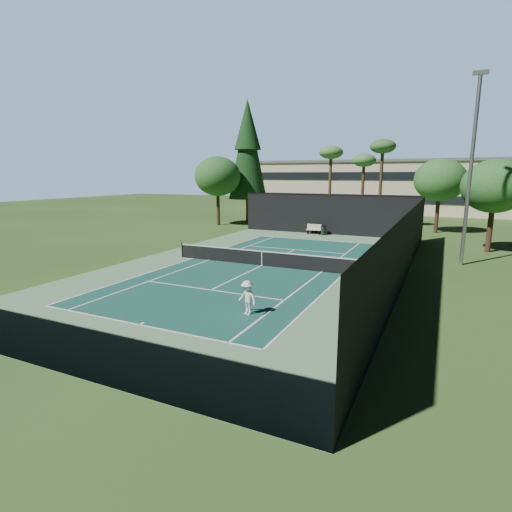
{
  "coord_description": "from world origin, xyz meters",
  "views": [
    {
      "loc": [
        10.75,
        -23.57,
        5.92
      ],
      "look_at": [
        1.0,
        -3.0,
        1.3
      ],
      "focal_mm": 28.0,
      "sensor_mm": 36.0,
      "label": 1
    }
  ],
  "objects_px": {
    "tennis_ball_c": "(301,259)",
    "tennis_ball_d": "(216,250)",
    "player": "(247,298)",
    "park_bench": "(314,229)",
    "tennis_ball_b": "(252,255)",
    "trash_bin": "(323,230)",
    "tennis_net": "(262,258)",
    "tennis_ball_a": "(98,300)"
  },
  "relations": [
    {
      "from": "tennis_net",
      "to": "trash_bin",
      "type": "height_order",
      "value": "tennis_net"
    },
    {
      "from": "player",
      "to": "park_bench",
      "type": "relative_size",
      "value": 1.01
    },
    {
      "from": "tennis_net",
      "to": "tennis_ball_c",
      "type": "distance_m",
      "value": 3.51
    },
    {
      "from": "tennis_net",
      "to": "tennis_ball_a",
      "type": "xyz_separation_m",
      "value": [
        -4.01,
        -10.2,
        -0.53
      ]
    },
    {
      "from": "tennis_ball_b",
      "to": "tennis_ball_d",
      "type": "distance_m",
      "value": 3.65
    },
    {
      "from": "tennis_net",
      "to": "tennis_ball_a",
      "type": "relative_size",
      "value": 220.35
    },
    {
      "from": "tennis_ball_c",
      "to": "trash_bin",
      "type": "bearing_deg",
      "value": 98.75
    },
    {
      "from": "tennis_ball_c",
      "to": "player",
      "type": "bearing_deg",
      "value": -82.1
    },
    {
      "from": "park_bench",
      "to": "tennis_ball_c",
      "type": "bearing_deg",
      "value": -76.7
    },
    {
      "from": "tennis_ball_d",
      "to": "park_bench",
      "type": "bearing_deg",
      "value": 69.88
    },
    {
      "from": "tennis_ball_a",
      "to": "player",
      "type": "bearing_deg",
      "value": 10.06
    },
    {
      "from": "tennis_ball_a",
      "to": "park_bench",
      "type": "distance_m",
      "value": 25.84
    },
    {
      "from": "tennis_ball_b",
      "to": "tennis_ball_d",
      "type": "relative_size",
      "value": 1.15
    },
    {
      "from": "tennis_ball_b",
      "to": "park_bench",
      "type": "bearing_deg",
      "value": 86.34
    },
    {
      "from": "tennis_net",
      "to": "park_bench",
      "type": "relative_size",
      "value": 8.6
    },
    {
      "from": "trash_bin",
      "to": "tennis_net",
      "type": "bearing_deg",
      "value": -89.41
    },
    {
      "from": "tennis_net",
      "to": "tennis_ball_d",
      "type": "bearing_deg",
      "value": 148.2
    },
    {
      "from": "tennis_ball_d",
      "to": "tennis_ball_b",
      "type": "bearing_deg",
      "value": -11.44
    },
    {
      "from": "tennis_ball_d",
      "to": "player",
      "type": "bearing_deg",
      "value": -53.98
    },
    {
      "from": "tennis_ball_a",
      "to": "tennis_ball_c",
      "type": "distance_m",
      "value": 14.41
    },
    {
      "from": "tennis_ball_b",
      "to": "tennis_ball_a",
      "type": "bearing_deg",
      "value": -98.68
    },
    {
      "from": "park_bench",
      "to": "trash_bin",
      "type": "height_order",
      "value": "park_bench"
    },
    {
      "from": "tennis_ball_c",
      "to": "trash_bin",
      "type": "relative_size",
      "value": 0.08
    },
    {
      "from": "tennis_ball_c",
      "to": "trash_bin",
      "type": "height_order",
      "value": "trash_bin"
    },
    {
      "from": "tennis_net",
      "to": "trash_bin",
      "type": "distance_m",
      "value": 15.25
    },
    {
      "from": "trash_bin",
      "to": "tennis_ball_b",
      "type": "bearing_deg",
      "value": -98.54
    },
    {
      "from": "tennis_net",
      "to": "tennis_ball_a",
      "type": "distance_m",
      "value": 10.97
    },
    {
      "from": "tennis_ball_a",
      "to": "tennis_ball_c",
      "type": "relative_size",
      "value": 0.8
    },
    {
      "from": "player",
      "to": "tennis_ball_b",
      "type": "bearing_deg",
      "value": 133.22
    },
    {
      "from": "tennis_ball_c",
      "to": "tennis_ball_b",
      "type": "bearing_deg",
      "value": -176.06
    },
    {
      "from": "player",
      "to": "trash_bin",
      "type": "relative_size",
      "value": 1.6
    },
    {
      "from": "player",
      "to": "tennis_ball_d",
      "type": "distance_m",
      "value": 15.31
    },
    {
      "from": "tennis_ball_c",
      "to": "tennis_ball_d",
      "type": "distance_m",
      "value": 7.36
    },
    {
      "from": "tennis_ball_c",
      "to": "trash_bin",
      "type": "xyz_separation_m",
      "value": [
        -1.88,
        12.24,
        0.44
      ]
    },
    {
      "from": "tennis_ball_b",
      "to": "trash_bin",
      "type": "distance_m",
      "value": 12.64
    },
    {
      "from": "tennis_net",
      "to": "tennis_ball_b",
      "type": "distance_m",
      "value": 3.47
    },
    {
      "from": "tennis_net",
      "to": "tennis_ball_c",
      "type": "xyz_separation_m",
      "value": [
        1.72,
        3.02,
        -0.52
      ]
    },
    {
      "from": "tennis_ball_a",
      "to": "trash_bin",
      "type": "bearing_deg",
      "value": 81.39
    },
    {
      "from": "player",
      "to": "tennis_ball_c",
      "type": "relative_size",
      "value": 20.62
    },
    {
      "from": "tennis_ball_c",
      "to": "tennis_ball_d",
      "type": "relative_size",
      "value": 1.14
    },
    {
      "from": "tennis_net",
      "to": "tennis_ball_d",
      "type": "distance_m",
      "value": 6.63
    },
    {
      "from": "tennis_ball_a",
      "to": "tennis_ball_b",
      "type": "distance_m",
      "value": 13.11
    }
  ]
}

